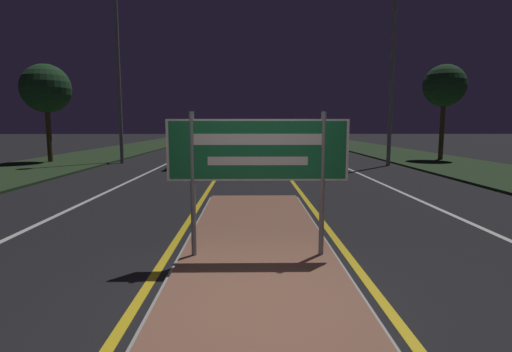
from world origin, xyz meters
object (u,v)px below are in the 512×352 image
highway_sign (258,155)px  car_receding_2 (313,137)px  car_approaching_0 (196,150)px  car_receding_0 (311,150)px  car_receding_1 (289,140)px  streetlight_right_near (393,41)px  streetlight_left_near (117,27)px  car_approaching_1 (212,142)px

highway_sign → car_receding_2: 33.68m
car_approaching_0 → car_receding_0: bearing=-14.1°
car_receding_1 → streetlight_right_near: bearing=-73.0°
streetlight_left_near → car_receding_1: (9.34, 10.19, -5.80)m
car_approaching_0 → car_approaching_1: car_approaching_0 is taller
streetlight_right_near → car_approaching_1: (-9.16, 9.33, -4.94)m
highway_sign → car_receding_0: size_ratio=0.54×
car_receding_0 → streetlight_left_near: bearing=164.9°
highway_sign → car_receding_1: (2.86, 24.73, -0.75)m
streetlight_right_near → car_approaching_1: bearing=134.5°
car_receding_0 → car_receding_2: bearing=80.8°
car_approaching_1 → streetlight_right_near: bearing=-45.5°
car_receding_0 → car_approaching_0: car_receding_0 is taller
streetlight_right_near → car_approaching_0: bearing=178.4°
car_receding_0 → car_approaching_0: 5.36m
highway_sign → car_approaching_1: (-2.76, 22.48, -0.75)m
streetlight_right_near → highway_sign: bearing=-115.9°
car_receding_1 → car_receding_2: 8.96m
car_receding_1 → car_approaching_0: car_approaching_0 is taller
car_receding_0 → car_approaching_1: 11.68m
car_approaching_1 → car_approaching_0: bearing=-89.1°
car_approaching_0 → car_receding_1: bearing=64.2°
car_receding_0 → streetlight_right_near: bearing=15.4°
streetlight_left_near → car_approaching_1: size_ratio=2.22×
streetlight_left_near → car_receding_0: bearing=-15.1°
highway_sign → car_receding_0: highway_sign is taller
highway_sign → streetlight_right_near: bearing=64.1°
streetlight_right_near → car_receding_2: size_ratio=2.05×
car_receding_2 → car_approaching_1: size_ratio=1.03×
highway_sign → car_approaching_1: bearing=97.0°
highway_sign → car_receding_0: bearing=78.0°
car_receding_1 → car_approaching_1: size_ratio=0.93×
streetlight_left_near → car_receding_1: size_ratio=2.40×
highway_sign → car_receding_1: highway_sign is taller
streetlight_right_near → car_receding_0: (-3.82, -1.05, -4.88)m
car_receding_2 → car_approaching_1: car_receding_2 is taller
streetlight_right_near → car_receding_2: 20.58m
car_receding_1 → highway_sign: bearing=-96.6°
car_approaching_0 → car_approaching_1: size_ratio=0.98×
car_receding_2 → car_approaching_0: car_receding_2 is taller
streetlight_left_near → car_approaching_1: bearing=64.9°
car_receding_1 → streetlight_left_near: bearing=-132.5°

